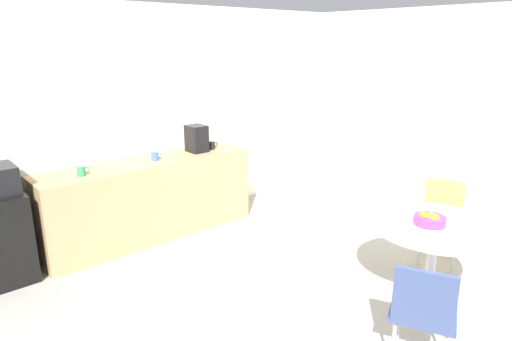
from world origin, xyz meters
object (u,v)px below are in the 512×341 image
Objects in this scene: round_table at (434,240)px; chair_yellow at (442,211)px; coffee_maker at (197,139)px; chair_navy at (423,308)px; mug_red at (212,145)px; mug_green at (155,156)px; fruit_bowl at (430,220)px; mug_white at (81,171)px.

round_table is 0.95m from chair_yellow.
coffee_maker reaches higher than round_table.
chair_yellow is at bearing 23.69° from chair_navy.
mug_red is at bearing -4.63° from coffee_maker.
mug_green reaches higher than chair_yellow.
mug_red is at bearing 114.23° from chair_yellow.
mug_red is (-0.19, 2.79, 0.16)m from fruit_bowl.
coffee_maker reaches higher than chair_yellow.
chair_navy is 2.59× the size of coffee_maker.
mug_red is at bearing 1.87° from mug_green.
round_table is 0.95m from chair_navy.
mug_red reaches higher than fruit_bowl.
round_table is 3.28× the size of coffee_maker.
round_table is at bearing -69.67° from mug_green.
round_table is at bearing -81.06° from coffee_maker.
mug_green is at bearing 128.10° from chair_yellow.
fruit_bowl is (-0.92, -0.33, 0.26)m from chair_yellow.
mug_red is 0.40× the size of coffee_maker.
chair_yellow is at bearing 22.79° from round_table.
chair_navy is 6.43× the size of mug_white.
fruit_bowl is at bearing -70.33° from mug_green.
fruit_bowl is at bearing 145.35° from round_table.
round_table is 8.13× the size of mug_red.
chair_navy is 6.43× the size of mug_green.
mug_green is at bearing -178.13° from mug_red.
mug_green is at bearing 109.67° from fruit_bowl.
mug_red reaches higher than round_table.
mug_green reaches higher than chair_navy.
coffee_maker is (-0.45, 2.84, 0.46)m from round_table.
round_table is at bearing -55.57° from mug_white.
mug_white reaches higher than round_table.
fruit_bowl is 2.94m from mug_green.
mug_green is 0.40× the size of coffee_maker.
mug_green is (-0.99, 2.76, 0.16)m from fruit_bowl.
chair_navy is (-0.86, -0.39, -0.07)m from round_table.
round_table is 0.20m from fruit_bowl.
mug_white is (-1.88, 2.74, 0.35)m from round_table.
mug_red reaches higher than chair_yellow.
round_table is 8.13× the size of mug_white.
chair_yellow is 3.65m from mug_white.
mug_green and mug_red have the same top height.
chair_yellow is 2.59× the size of coffee_maker.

